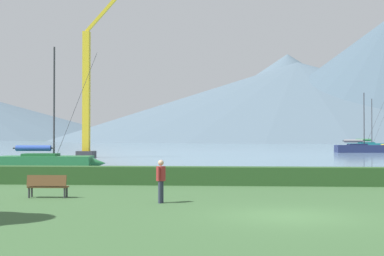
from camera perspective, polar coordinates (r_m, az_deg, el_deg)
ground_plane at (r=17.83m, az=10.13°, el=-9.11°), size 1000.00×1000.00×0.00m
harbor_water at (r=154.58m, az=4.84°, el=-1.81°), size 320.00×246.00×0.00m
hedge_line at (r=28.68m, az=7.83°, el=-5.03°), size 80.00×1.20×0.95m
sailboat_slip_1 at (r=110.17m, az=18.11°, el=-1.78°), size 8.86×3.36×9.81m
sailboat_slip_2 at (r=88.86m, az=17.30°, el=-2.02°), size 8.78×3.04×9.37m
sailboat_slip_5 at (r=42.11m, az=-14.93°, el=-3.43°), size 8.00×2.83×9.27m
park_bench_under_tree at (r=23.41m, az=-14.94°, el=-5.80°), size 1.66×0.51×0.95m
person_seated_viewer at (r=20.89m, az=-3.29°, el=-5.22°), size 0.36×0.56×1.65m
dock_crane at (r=65.94m, az=-10.85°, el=2.96°), size 6.63×2.00×21.28m
distant_hill_east_ridge at (r=335.39m, az=11.05°, el=2.77°), size 295.75×295.75×47.53m
distant_hill_far_shoulder at (r=400.18m, az=10.00°, el=3.24°), size 187.02×187.02×62.27m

